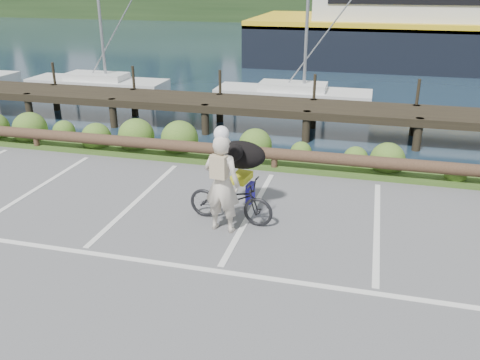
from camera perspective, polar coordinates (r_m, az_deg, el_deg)
name	(u,v)px	position (r m, az deg, el deg)	size (l,w,h in m)	color
ground	(225,260)	(9.10, -1.74, -8.93)	(72.00, 72.00, 0.00)	#555557
harbor_backdrop	(367,8)	(86.15, 14.05, 18.22)	(170.00, 160.00, 30.00)	#162737
vegetation_strip	(279,160)	(13.77, 4.42, 2.29)	(34.00, 1.60, 0.10)	#3D5B21
log_rail	(274,170)	(13.14, 3.86, 1.09)	(32.00, 0.30, 0.60)	#443021
bicycle	(231,200)	(10.25, -1.06, -2.21)	(0.63, 1.80, 0.95)	black
cyclist	(222,184)	(9.70, -2.02, -0.42)	(0.71, 0.47, 1.96)	beige
dog	(241,155)	(10.47, 0.12, 2.85)	(1.03, 0.50, 0.59)	black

